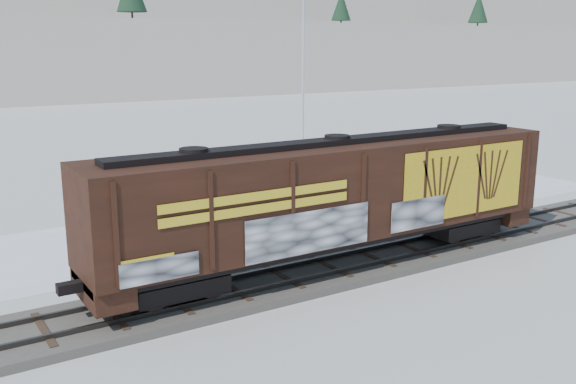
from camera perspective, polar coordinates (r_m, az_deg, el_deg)
ground at (r=24.84m, az=7.48°, el=-6.37°), size 500.00×500.00×0.00m
rail_track at (r=24.79m, az=7.49°, el=-6.05°), size 50.00×3.40×0.43m
parking_strip at (r=30.70m, az=-1.46°, el=-2.47°), size 40.00×8.00×0.03m
hopper_railcar at (r=22.96m, az=4.33°, el=-0.19°), size 18.20×3.06×4.55m
flagpole at (r=37.03m, az=1.48°, el=7.57°), size 2.30×0.90×12.54m
car_silver at (r=26.37m, az=-11.25°, el=-3.38°), size 5.30×3.51×1.68m
car_white at (r=27.86m, az=-4.96°, el=-2.49°), size 4.80×3.17×1.49m
car_dark at (r=31.04m, az=3.26°, el=-1.12°), size 4.49×2.54×1.23m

